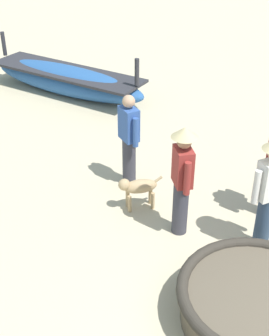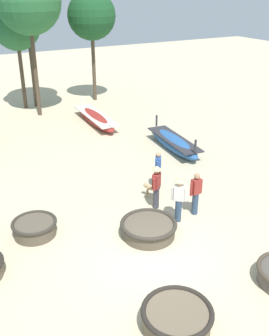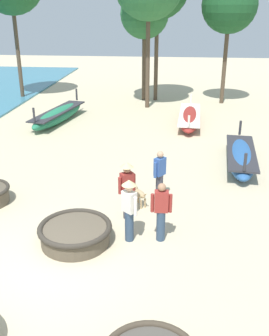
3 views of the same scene
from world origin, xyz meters
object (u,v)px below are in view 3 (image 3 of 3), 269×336
(fisherman_standing_left, at_px, (127,187))
(tree_leftmost, at_px, (144,14))
(long_boat_blue_hull, at_px, (190,118))
(tree_right_mid, at_px, (230,5))
(dog, at_px, (139,194))
(fisherman_hauling, at_px, (160,174))
(long_boat_red_hull, at_px, (241,157))
(fisherman_by_coracle, at_px, (161,210))
(fisherman_crouching, at_px, (129,206))
(coracle_beside_post, at_px, (75,233))
(long_boat_ochre_hull, at_px, (58,115))

(fisherman_standing_left, height_order, tree_leftmost, tree_leftmost)
(long_boat_blue_hull, distance_m, tree_right_mid, 7.34)
(dog, bearing_deg, fisherman_hauling, 36.56)
(long_boat_red_hull, xyz_separation_m, fisherman_by_coracle, (-2.75, -5.32, 0.49))
(long_boat_blue_hull, bearing_deg, fisherman_crouching, -99.36)
(tree_right_mid, bearing_deg, fisherman_crouching, -103.89)
(coracle_beside_post, xyz_separation_m, tree_right_mid, (5.20, 15.91, 5.25))
(long_boat_red_hull, relative_size, tree_leftmost, 0.66)
(long_boat_ochre_hull, bearing_deg, fisherman_crouching, -65.28)
(coracle_beside_post, distance_m, tree_leftmost, 16.98)
(fisherman_crouching, relative_size, tree_leftmost, 0.26)
(long_boat_red_hull, height_order, fisherman_hauling, fisherman_hauling)
(fisherman_by_coracle, bearing_deg, coracle_beside_post, -170.84)
(long_boat_red_hull, xyz_separation_m, tree_leftmost, (-4.45, 10.63, 4.69))
(coracle_beside_post, height_order, fisherman_hauling, fisherman_hauling)
(coracle_beside_post, height_order, tree_leftmost, tree_leftmost)
(fisherman_crouching, xyz_separation_m, tree_right_mid, (3.87, 15.67, 4.56))
(fisherman_crouching, relative_size, fisherman_by_coracle, 1.06)
(coracle_beside_post, xyz_separation_m, tree_leftmost, (0.41, 16.30, 4.76))
(long_boat_blue_hull, bearing_deg, fisherman_standing_left, -101.47)
(long_boat_ochre_hull, xyz_separation_m, fisherman_standing_left, (4.64, -9.36, 0.59))
(fisherman_hauling, xyz_separation_m, fisherman_crouching, (-0.65, -2.34, 0.12))
(fisherman_by_coracle, distance_m, dog, 2.00)
(coracle_beside_post, bearing_deg, tree_leftmost, 88.57)
(long_boat_red_hull, relative_size, long_boat_blue_hull, 0.85)
(long_boat_blue_hull, xyz_separation_m, fisherman_crouching, (-1.80, -10.95, 0.66))
(dog, bearing_deg, fisherman_standing_left, -108.00)
(dog, bearing_deg, coracle_beside_post, -122.88)
(long_boat_blue_hull, bearing_deg, coracle_beside_post, -105.63)
(long_boat_ochre_hull, relative_size, fisherman_hauling, 3.20)
(tree_leftmost, xyz_separation_m, tree_right_mid, (4.79, -0.38, 0.49))
(fisherman_crouching, xyz_separation_m, fisherman_by_coracle, (0.78, 0.09, -0.12))
(dog, relative_size, tree_leftmost, 0.09)
(coracle_beside_post, distance_m, long_boat_ochre_hull, 11.28)
(fisherman_standing_left, bearing_deg, fisherman_hauling, 55.44)
(long_boat_red_hull, relative_size, dog, 7.59)
(fisherman_crouching, bearing_deg, tree_right_mid, 76.11)
(tree_leftmost, relative_size, tree_right_mid, 0.91)
(fisherman_crouching, height_order, fisherman_by_coracle, fisherman_crouching)
(tree_right_mid, bearing_deg, fisherman_standing_left, -105.61)
(long_boat_red_hull, relative_size, fisherman_crouching, 2.58)
(long_boat_blue_hull, relative_size, fisherman_standing_left, 3.02)
(long_boat_red_hull, height_order, fisherman_crouching, fisherman_crouching)
(fisherman_hauling, relative_size, tree_leftmost, 0.24)
(long_boat_red_hull, distance_m, tree_right_mid, 11.49)
(coracle_beside_post, distance_m, long_boat_blue_hull, 11.62)
(fisherman_by_coracle, relative_size, tree_leftmost, 0.24)
(long_boat_red_hull, bearing_deg, coracle_beside_post, -130.61)
(fisherman_standing_left, height_order, fisherman_by_coracle, fisherman_standing_left)
(fisherman_standing_left, relative_size, dog, 2.94)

